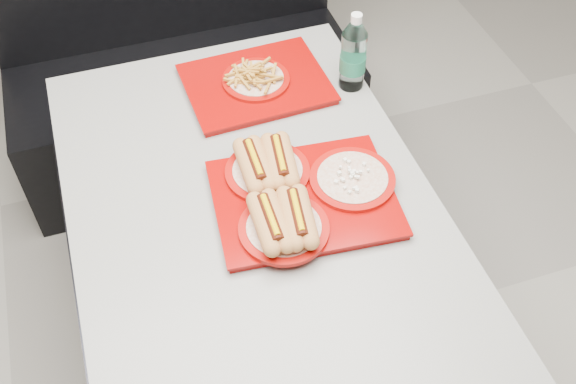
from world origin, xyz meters
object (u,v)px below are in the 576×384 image
object	(u,v)px
tray_near	(297,194)
diner_table	(259,254)
tray_far	(256,81)
booth_bench	(180,65)
water_bottle	(353,56)

from	to	relation	value
tray_near	diner_table	bearing A→B (deg)	-177.16
tray_near	tray_far	xyz separation A→B (m)	(0.03, 0.46, -0.01)
booth_bench	tray_near	world-z (taller)	booth_bench
tray_far	booth_bench	bearing A→B (deg)	102.14
tray_near	water_bottle	world-z (taller)	water_bottle
diner_table	tray_far	size ratio (longest dim) A/B	3.40
diner_table	tray_far	distance (m)	0.52
diner_table	tray_near	world-z (taller)	tray_near
tray_near	tray_far	world-z (taller)	tray_near
diner_table	tray_near	distance (m)	0.23
booth_bench	tray_near	xyz separation A→B (m)	(0.10, -1.09, 0.38)
diner_table	tray_near	size ratio (longest dim) A/B	2.97
booth_bench	water_bottle	bearing A→B (deg)	-60.17
tray_near	water_bottle	xyz separation A→B (m)	(0.30, 0.38, 0.07)
diner_table	tray_near	xyz separation A→B (m)	(0.10, 0.01, 0.20)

